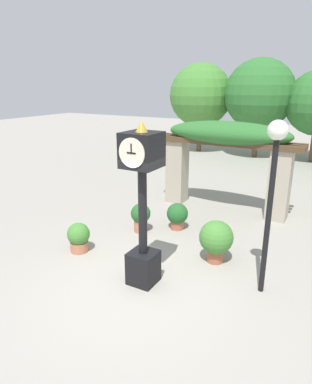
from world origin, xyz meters
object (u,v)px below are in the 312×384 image
(potted_plant_near_right, at_px, (216,239))
(lamp_post, at_px, (273,170))
(potted_plant_far_left, at_px, (177,215))
(pedestal_clock, at_px, (142,201))
(potted_plant_near_left, at_px, (79,237))
(potted_plant_far_right, at_px, (141,216))

(potted_plant_near_right, distance_m, lamp_post, 2.24)
(potted_plant_far_left, bearing_deg, lamp_post, -34.18)
(pedestal_clock, distance_m, potted_plant_near_left, 2.42)
(potted_plant_near_left, bearing_deg, potted_plant_far_right, 68.84)
(pedestal_clock, relative_size, lamp_post, 0.99)
(potted_plant_near_left, bearing_deg, potted_plant_far_left, 58.64)
(potted_plant_near_right, distance_m, potted_plant_far_right, 2.35)
(potted_plant_far_right, xyz_separation_m, lamp_post, (3.43, -1.18, 1.92))
(potted_plant_far_left, height_order, potted_plant_far_right, potted_plant_far_right)
(potted_plant_far_left, relative_size, potted_plant_far_right, 0.94)
(pedestal_clock, xyz_separation_m, potted_plant_far_left, (-0.58, 2.67, -1.31))
(potted_plant_far_left, xyz_separation_m, potted_plant_far_right, (-0.76, -0.64, 0.04))
(potted_plant_near_left, height_order, lamp_post, lamp_post)
(potted_plant_near_right, relative_size, lamp_post, 0.30)
(potted_plant_near_right, bearing_deg, pedestal_clock, -122.28)
(potted_plant_near_right, distance_m, potted_plant_far_left, 1.93)
(potted_plant_near_left, relative_size, potted_plant_far_left, 0.97)
(pedestal_clock, height_order, potted_plant_near_left, pedestal_clock)
(pedestal_clock, xyz_separation_m, lamp_post, (2.09, 0.86, 0.65))
(lamp_post, bearing_deg, potted_plant_far_left, 145.82)
(potted_plant_far_left, xyz_separation_m, lamp_post, (2.67, -1.82, 1.96))
(pedestal_clock, height_order, lamp_post, lamp_post)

